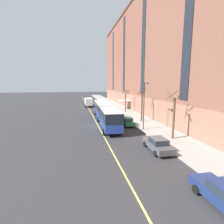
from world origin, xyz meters
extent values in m
plane|color=#303033|center=(0.00, 0.00, 0.00)|extent=(260.00, 260.00, 0.00)
cube|color=#9E9B93|center=(9.23, 3.00, 0.07)|extent=(5.62, 160.00, 0.15)
cube|color=brown|center=(18.04, 0.00, 15.07)|extent=(12.00, 110.00, 30.15)
cube|color=#A56A58|center=(11.97, 0.00, 2.20)|extent=(0.14, 110.00, 4.40)
cube|color=silver|center=(10.44, 17.79, 2.60)|extent=(3.20, 3.40, 0.24)
cube|color=#1E232B|center=(11.99, -8.25, 16.58)|extent=(0.10, 2.00, 22.91)
cube|color=#1E232B|center=(11.99, 8.25, 16.58)|extent=(0.10, 2.00, 22.91)
cube|color=#1E232B|center=(11.99, 24.75, 16.58)|extent=(0.10, 2.00, 22.91)
cube|color=#1E232B|center=(11.99, 41.25, 16.58)|extent=(0.10, 2.00, 22.91)
cube|color=navy|center=(2.05, 6.03, 1.24)|extent=(3.04, 12.25, 1.24)
cube|color=black|center=(2.05, 6.03, 2.62)|extent=(3.05, 12.25, 1.52)
cube|color=white|center=(2.05, 6.03, 3.44)|extent=(3.06, 12.25, 0.12)
cube|color=#19232D|center=(2.27, 12.14, 2.47)|extent=(2.39, 0.17, 1.14)
cube|color=orange|center=(2.27, 12.15, 3.20)|extent=(1.82, 0.13, 0.28)
cube|color=black|center=(2.27, 12.16, 0.72)|extent=(2.55, 0.21, 0.24)
cube|color=white|center=(1.36, 12.19, 0.97)|extent=(0.28, 0.07, 0.18)
cube|color=white|center=(3.18, 12.12, 0.97)|extent=(0.28, 0.07, 0.18)
cylinder|color=#595651|center=(1.81, -0.55, 2.00)|extent=(2.50, 1.09, 2.47)
cube|color=navy|center=(1.66, -4.78, 1.24)|extent=(2.87, 7.56, 1.24)
cube|color=black|center=(1.66, -4.78, 2.62)|extent=(2.88, 7.56, 1.52)
cube|color=white|center=(1.66, -4.78, 3.44)|extent=(2.89, 7.56, 0.12)
cylinder|color=black|center=(0.90, 10.33, 0.50)|extent=(0.34, 1.01, 1.00)
cylinder|color=black|center=(3.50, 10.24, 0.50)|extent=(0.34, 1.01, 1.00)
cylinder|color=black|center=(0.62, 2.43, 0.50)|extent=(0.34, 1.01, 1.00)
cylinder|color=black|center=(3.21, 2.34, 0.50)|extent=(0.34, 1.01, 1.00)
cylinder|color=black|center=(0.29, -6.78, 0.50)|extent=(0.34, 1.01, 1.00)
cylinder|color=black|center=(2.88, -6.88, 0.50)|extent=(0.34, 1.01, 1.00)
cube|color=#BCAD89|center=(5.27, 17.07, 0.64)|extent=(1.89, 4.36, 0.64)
cube|color=#232D38|center=(5.27, 16.86, 1.24)|extent=(1.63, 1.97, 0.56)
cube|color=#BCAD89|center=(5.27, 16.86, 1.54)|extent=(1.59, 1.89, 0.04)
cylinder|color=black|center=(4.36, 18.40, 0.32)|extent=(0.23, 0.64, 0.64)
cylinder|color=black|center=(6.13, 18.43, 0.32)|extent=(0.23, 0.64, 0.64)
cylinder|color=black|center=(4.40, 15.72, 0.32)|extent=(0.23, 0.64, 0.64)
cylinder|color=black|center=(6.18, 15.75, 0.32)|extent=(0.23, 0.64, 0.64)
cylinder|color=black|center=(4.32, -21.75, 0.32)|extent=(0.23, 0.64, 0.64)
cylinder|color=black|center=(6.14, -21.78, 0.32)|extent=(0.23, 0.64, 0.64)
cube|color=silver|center=(5.21, 5.68, 0.64)|extent=(1.95, 4.70, 0.64)
cube|color=#232D38|center=(5.22, 5.45, 1.24)|extent=(1.67, 2.13, 0.56)
cube|color=silver|center=(5.22, 5.45, 1.54)|extent=(1.63, 2.04, 0.04)
cylinder|color=black|center=(4.27, 7.11, 0.32)|extent=(0.23, 0.64, 0.64)
cylinder|color=black|center=(6.08, 7.15, 0.32)|extent=(0.23, 0.64, 0.64)
cylinder|color=black|center=(4.34, 4.22, 0.32)|extent=(0.23, 0.64, 0.64)
cylinder|color=black|center=(6.15, 4.26, 0.32)|extent=(0.23, 0.64, 0.64)
cube|color=#23603D|center=(5.36, -1.53, 0.64)|extent=(1.78, 4.55, 0.64)
cube|color=#232D38|center=(5.36, -1.76, 1.24)|extent=(1.54, 2.06, 0.56)
cube|color=#23603D|center=(5.36, -1.76, 1.54)|extent=(1.50, 1.97, 0.04)
cylinder|color=black|center=(4.50, -0.14, 0.32)|extent=(0.23, 0.64, 0.64)
cylinder|color=black|center=(6.18, -0.11, 0.32)|extent=(0.23, 0.64, 0.64)
cylinder|color=black|center=(4.54, -2.95, 0.32)|extent=(0.23, 0.64, 0.64)
cylinder|color=black|center=(6.22, -2.92, 0.32)|extent=(0.23, 0.64, 0.64)
cube|color=silver|center=(5.27, 33.25, 0.64)|extent=(1.96, 4.36, 0.64)
cube|color=#232D38|center=(5.27, 33.04, 1.24)|extent=(1.67, 1.98, 0.56)
cube|color=silver|center=(5.27, 33.04, 1.54)|extent=(1.63, 1.90, 0.04)
cylinder|color=black|center=(4.33, 34.56, 0.32)|extent=(0.24, 0.65, 0.64)
cylinder|color=black|center=(6.12, 34.61, 0.32)|extent=(0.24, 0.65, 0.64)
cylinder|color=black|center=(4.41, 31.89, 0.32)|extent=(0.24, 0.65, 0.64)
cylinder|color=black|center=(6.21, 31.95, 0.32)|extent=(0.24, 0.65, 0.64)
cube|color=#B21E19|center=(5.13, 24.76, 0.64)|extent=(1.90, 4.28, 0.64)
cube|color=#232D38|center=(5.13, 24.54, 1.24)|extent=(1.60, 1.95, 0.56)
cube|color=#B21E19|center=(5.13, 24.54, 1.54)|extent=(1.57, 1.87, 0.04)
cylinder|color=black|center=(4.22, 26.03, 0.32)|extent=(0.24, 0.65, 0.64)
cylinder|color=black|center=(5.93, 26.09, 0.32)|extent=(0.24, 0.65, 0.64)
cylinder|color=black|center=(4.32, 23.42, 0.32)|extent=(0.24, 0.65, 0.64)
cylinder|color=black|center=(6.03, 23.48, 0.32)|extent=(0.24, 0.65, 0.64)
cube|color=#4C4C51|center=(5.26, -13.90, 0.64)|extent=(1.85, 4.77, 0.64)
cube|color=#232D38|center=(5.25, -14.14, 1.24)|extent=(1.60, 2.16, 0.56)
cube|color=#4C4C51|center=(5.25, -14.14, 1.54)|extent=(1.56, 2.06, 0.04)
cylinder|color=black|center=(4.40, -12.42, 0.32)|extent=(0.23, 0.64, 0.64)
cylinder|color=black|center=(6.15, -12.45, 0.32)|extent=(0.23, 0.64, 0.64)
cylinder|color=black|center=(4.36, -15.36, 0.32)|extent=(0.23, 0.64, 0.64)
cylinder|color=black|center=(6.11, -15.39, 0.32)|extent=(0.23, 0.64, 0.64)
cube|color=silver|center=(0.45, 25.41, 1.78)|extent=(2.22, 5.25, 2.15)
cube|color=silver|center=(0.46, 29.08, 1.25)|extent=(2.10, 1.71, 1.60)
cube|color=#1E2833|center=(0.47, 29.96, 1.50)|extent=(1.87, 0.09, 0.80)
cylinder|color=black|center=(-0.58, 29.09, 0.42)|extent=(0.26, 0.84, 0.84)
cylinder|color=black|center=(1.51, 29.08, 0.42)|extent=(0.26, 0.84, 0.84)
cylinder|color=black|center=(-0.60, 24.70, 0.42)|extent=(0.26, 0.84, 0.84)
cylinder|color=black|center=(1.49, 24.69, 0.42)|extent=(0.26, 0.84, 0.84)
cylinder|color=brown|center=(9.17, -10.57, 2.94)|extent=(0.31, 0.31, 5.58)
cylinder|color=brown|center=(9.75, -10.69, 6.03)|extent=(0.39, 1.27, 1.11)
cylinder|color=brown|center=(9.22, -9.81, 6.04)|extent=(1.60, 0.23, 1.14)
cylinder|color=brown|center=(8.41, -10.64, 6.10)|extent=(0.27, 1.61, 1.25)
cylinder|color=brown|center=(9.17, 0.98, 2.97)|extent=(0.32, 0.32, 5.64)
cylinder|color=brown|center=(9.72, 1.06, 6.17)|extent=(0.31, 1.22, 1.26)
cylinder|color=brown|center=(9.34, 1.82, 6.04)|extent=(1.77, 0.49, 1.04)
cylinder|color=brown|center=(8.65, 1.08, 6.06)|extent=(0.35, 1.16, 1.05)
cylinder|color=brown|center=(9.17, 12.54, 2.65)|extent=(0.29, 0.29, 5.01)
cylinder|color=brown|center=(10.03, 12.52, 5.42)|extent=(0.17, 1.78, 1.04)
cylinder|color=brown|center=(9.15, 13.16, 5.47)|extent=(1.34, 0.17, 1.12)
cylinder|color=brown|center=(8.41, 12.76, 5.42)|extent=(0.58, 1.61, 1.03)
cylinder|color=brown|center=(9.29, 11.97, 5.45)|extent=(1.25, 0.38, 1.09)
cylinder|color=#2D2D30|center=(7.02, -5.28, 3.94)|extent=(0.16, 0.16, 7.58)
cylinder|color=#2D2D30|center=(7.02, -5.83, 7.63)|extent=(0.10, 1.10, 0.10)
cube|color=#3D3D3F|center=(7.02, -6.38, 7.58)|extent=(0.36, 0.60, 0.20)
cylinder|color=red|center=(6.92, 7.04, 0.43)|extent=(0.24, 0.24, 0.55)
sphere|color=silver|center=(6.92, 7.04, 0.77)|extent=(0.20, 0.20, 0.20)
cylinder|color=silver|center=(6.76, 7.04, 0.48)|extent=(0.10, 0.09, 0.09)
cylinder|color=silver|center=(7.08, 7.04, 0.48)|extent=(0.10, 0.09, 0.09)
cube|color=#E0D66B|center=(0.20, 3.00, 0.00)|extent=(0.16, 140.00, 0.01)
camera|label=1|loc=(-3.61, -31.33, 7.54)|focal=28.00mm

